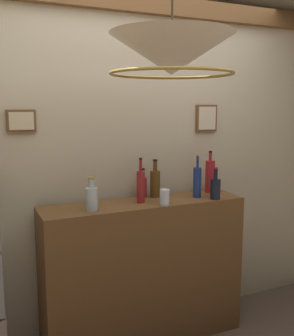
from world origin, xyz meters
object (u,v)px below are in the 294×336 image
liquor_bottle_rye (143,186)px  glass_tumbler_rocks (165,197)px  pendant_lamp (172,56)px  liquor_bottle_rum (197,182)px  liquor_bottle_brandy (215,188)px  liquor_bottle_vermouth (210,176)px  liquor_bottle_mezcal (141,186)px  liquor_bottle_sherry (92,198)px  liquor_bottle_vodka (155,183)px

liquor_bottle_rye → glass_tumbler_rocks: 0.26m
glass_tumbler_rocks → pendant_lamp: pendant_lamp is taller
liquor_bottle_rum → liquor_bottle_brandy: bearing=-47.0°
liquor_bottle_vermouth → liquor_bottle_rye: bearing=175.0°
liquor_bottle_mezcal → liquor_bottle_sherry: (-0.37, -0.06, -0.03)m
liquor_bottle_rye → pendant_lamp: size_ratio=0.34×
liquor_bottle_mezcal → liquor_bottle_vodka: bearing=34.2°
liquor_bottle_vermouth → glass_tumbler_rocks: liquor_bottle_vermouth is taller
liquor_bottle_mezcal → pendant_lamp: (-0.11, -0.64, 0.80)m
liquor_bottle_vermouth → liquor_bottle_rum: liquor_bottle_vermouth is taller
liquor_bottle_vermouth → glass_tumbler_rocks: bearing=-157.6°
liquor_bottle_vodka → liquor_bottle_brandy: (0.37, -0.24, -0.03)m
liquor_bottle_sherry → liquor_bottle_brandy: (0.91, -0.06, -0.00)m
liquor_bottle_rye → liquor_bottle_vermouth: bearing=-5.0°
liquor_bottle_mezcal → liquor_bottle_brandy: liquor_bottle_mezcal is taller
liquor_bottle_mezcal → liquor_bottle_rye: 0.16m
liquor_bottle_vodka → pendant_lamp: 1.15m
liquor_bottle_vermouth → glass_tumbler_rocks: (-0.50, -0.21, -0.08)m
liquor_bottle_vermouth → liquor_bottle_sherry: (-1.00, -0.15, -0.05)m
liquor_bottle_mezcal → liquor_bottle_rye: liquor_bottle_mezcal is taller
liquor_bottle_sherry → pendant_lamp: pendant_lamp is taller
liquor_bottle_rum → liquor_bottle_vodka: bearing=153.7°
liquor_bottle_mezcal → liquor_bottle_rum: liquor_bottle_rum is taller
liquor_bottle_sherry → liquor_bottle_rye: same height
liquor_bottle_rye → glass_tumbler_rocks: bearing=-79.3°
liquor_bottle_sherry → glass_tumbler_rocks: 0.50m
liquor_bottle_vodka → liquor_bottle_sherry: (-0.54, -0.18, -0.02)m
liquor_bottle_mezcal → liquor_bottle_sherry: 0.38m
liquor_bottle_sherry → pendant_lamp: size_ratio=0.34×
liquor_bottle_sherry → glass_tumbler_rocks: (0.50, -0.06, -0.03)m
glass_tumbler_rocks → liquor_bottle_rum: bearing=17.3°
liquor_bottle_vermouth → liquor_bottle_brandy: 0.23m
liquor_bottle_rum → pendant_lamp: 1.16m
liquor_bottle_mezcal → liquor_bottle_rye: size_ratio=1.44×
liquor_bottle_sherry → liquor_bottle_brandy: liquor_bottle_brandy is taller
liquor_bottle_mezcal → liquor_bottle_brandy: size_ratio=1.35×
liquor_bottle_vodka → glass_tumbler_rocks: bearing=-100.0°
liquor_bottle_sherry → liquor_bottle_mezcal: bearing=9.5°
liquor_bottle_brandy → glass_tumbler_rocks: liquor_bottle_brandy is taller
liquor_bottle_vodka → pendant_lamp: bearing=-109.8°
liquor_bottle_mezcal → liquor_bottle_brandy: bearing=-13.1°
liquor_bottle_vermouth → liquor_bottle_sherry: size_ratio=1.48×
liquor_bottle_rum → liquor_bottle_vermouth: bearing=30.6°
liquor_bottle_vodka → liquor_bottle_rum: bearing=-26.3°
liquor_bottle_vodka → liquor_bottle_rye: liquor_bottle_vodka is taller
liquor_bottle_rye → glass_tumbler_rocks: (0.05, -0.26, -0.03)m
liquor_bottle_mezcal → liquor_bottle_sherry: size_ratio=1.44×
liquor_bottle_mezcal → liquor_bottle_vermouth: (0.63, 0.08, 0.01)m
liquor_bottle_sherry → liquor_bottle_rum: bearing=2.6°
glass_tumbler_rocks → liquor_bottle_mezcal: bearing=134.7°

